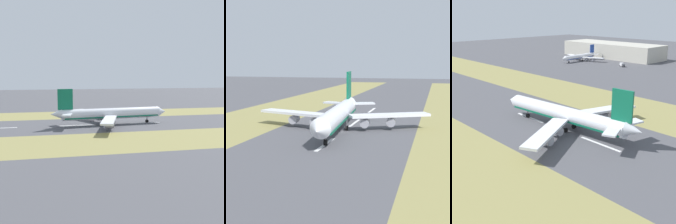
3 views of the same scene
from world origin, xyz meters
The scene contains 6 objects.
ground_plane centered at (0.00, 0.00, 0.00)m, with size 800.00×800.00×0.00m, color #4C4C51.
grass_median_west centered at (-45.00, 0.00, 0.00)m, with size 40.00×600.00×0.01m, color olive.
grass_median_east centered at (45.00, 0.00, 0.00)m, with size 40.00×600.00×0.01m, color olive.
centreline_dash_mid centered at (0.00, -19.81, 0.01)m, with size 1.20×18.00×0.01m, color silver.
centreline_dash_far centered at (0.00, 20.19, 0.01)m, with size 1.20×18.00×0.01m, color silver.
airplane_main_jet centered at (1.60, -1.71, 6.02)m, with size 63.88×67.22×20.20m.
Camera 1 is at (169.13, -38.00, 28.17)m, focal length 50.00 mm.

